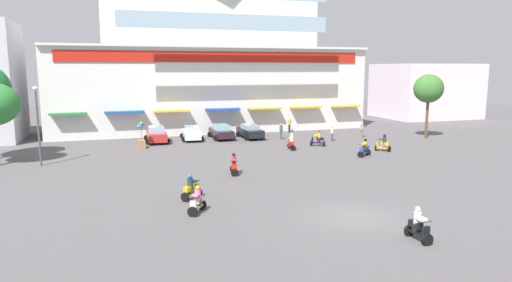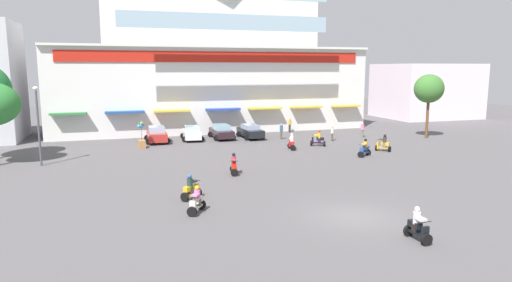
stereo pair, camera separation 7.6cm
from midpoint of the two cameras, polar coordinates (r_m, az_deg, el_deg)
The scene contains 22 objects.
ground_plane at distance 35.05m, azimuth 1.80°, elevation -3.00°, with size 128.00×128.00×0.00m, color #555254.
colonial_building at distance 55.83m, azimuth -5.87°, elevation 10.47°, with size 36.65×14.60×19.73m.
flank_building_right at distance 73.26m, azimuth 20.70°, elevation 5.97°, with size 13.20×10.59×8.01m.
plaza_tree_1 at distance 51.09m, azimuth 21.09°, elevation 6.16°, with size 3.24×2.76×6.77m.
parked_car_0 at distance 46.39m, azimuth -12.41°, elevation 0.82°, with size 2.43×4.18×1.62m.
parked_car_1 at distance 47.18m, azimuth -8.09°, elevation 1.01°, with size 2.44×4.12×1.48m.
parked_car_2 at distance 47.82m, azimuth -4.35°, elevation 1.20°, with size 2.39×4.51×1.51m.
parked_car_3 at distance 47.99m, azimuth -0.67°, elevation 1.25°, with size 2.44×4.41×1.48m.
scooter_rider_0 at distance 43.58m, azimuth 7.92°, elevation 0.19°, with size 1.46×1.18×1.54m.
scooter_rider_1 at distance 41.41m, azimuth 4.58°, elevation -0.25°, with size 0.73×1.41×1.52m.
scooter_rider_2 at distance 31.78m, azimuth -2.75°, elevation -3.11°, with size 0.78×1.47×1.52m.
scooter_rider_3 at distance 42.07m, azimuth 15.88°, elevation -0.41°, with size 1.22×1.36×1.55m.
scooter_rider_5 at distance 39.23m, azimuth 13.64°, elevation -1.00°, with size 1.53×1.23×1.51m.
scooter_rider_6 at distance 26.05m, azimuth -8.14°, elevation -6.01°, with size 1.34×1.25×1.49m.
scooter_rider_7 at distance 21.05m, azimuth 19.87°, elevation -10.19°, with size 0.56×1.32×1.51m.
scooter_rider_8 at distance 23.65m, azimuth -7.42°, elevation -7.64°, with size 1.18×1.45×1.44m.
pedestrian_0 at distance 46.75m, azimuth 9.68°, elevation 1.09°, with size 0.41×0.41×1.57m.
pedestrian_1 at distance 52.59m, azimuth 4.33°, elevation 2.11°, with size 0.54×0.54×1.64m.
pedestrian_2 at distance 49.96m, azimuth 13.36°, elevation 1.48°, with size 0.51×0.51×1.59m.
pedestrian_3 at distance 47.31m, azimuth 3.27°, elevation 1.37°, with size 0.47×0.47×1.68m.
streetlamp_near at distance 37.86m, azimuth -25.82°, elevation 2.49°, with size 0.40×0.40×6.06m.
balloon_vendor_cart at distance 43.34m, azimuth -14.21°, elevation 0.15°, with size 0.71×0.93×2.52m.
Camera 2 is at (-11.31, -19.33, 7.42)m, focal length 31.62 mm.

